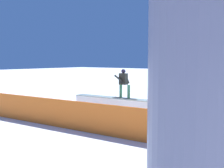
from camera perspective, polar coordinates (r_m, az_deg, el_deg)
name	(u,v)px	position (r m, az deg, el deg)	size (l,w,h in m)	color
ground_plane	(123,114)	(13.68, 2.41, -6.26)	(120.00, 120.00, 0.00)	white
grind_box	(123,107)	(13.62, 2.41, -4.80)	(5.75, 1.02, 0.78)	white
snowboarder	(124,82)	(13.46, 2.49, 0.38)	(1.44, 0.43, 1.47)	#28292A
safety_fence	(68,115)	(10.74, -9.21, -6.41)	(9.28, 0.06, 1.13)	orange
trail_marker	(202,96)	(11.97, 18.57, -2.32)	(0.40, 0.10, 2.27)	#262628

